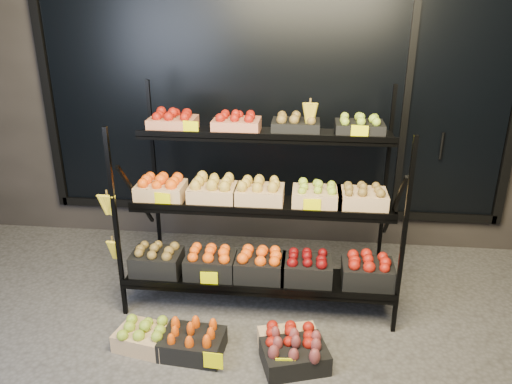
# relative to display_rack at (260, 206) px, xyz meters

# --- Properties ---
(ground) EXTENTS (24.00, 24.00, 0.00)m
(ground) POSITION_rel_display_rack_xyz_m (0.01, -0.60, -0.79)
(ground) COLOR #514F4C
(ground) RESTS_ON ground
(building) EXTENTS (6.00, 2.08, 3.50)m
(building) POSITION_rel_display_rack_xyz_m (0.01, 1.99, 0.96)
(building) COLOR #2D2826
(building) RESTS_ON ground
(display_rack) EXTENTS (2.18, 1.02, 1.67)m
(display_rack) POSITION_rel_display_rack_xyz_m (0.00, 0.00, 0.00)
(display_rack) COLOR black
(display_rack) RESTS_ON ground
(tag_floor_a) EXTENTS (0.13, 0.01, 0.12)m
(tag_floor_a) POSITION_rel_display_rack_xyz_m (-0.21, -1.00, -0.73)
(tag_floor_a) COLOR #E6E500
(tag_floor_a) RESTS_ON ground
(tag_floor_b) EXTENTS (0.13, 0.01, 0.12)m
(tag_floor_b) POSITION_rel_display_rack_xyz_m (0.27, -1.00, -0.73)
(tag_floor_b) COLOR #E6E500
(tag_floor_b) RESTS_ON ground
(floor_crate_left) EXTENTS (0.43, 0.35, 0.20)m
(floor_crate_left) POSITION_rel_display_rack_xyz_m (-0.74, -0.78, -0.70)
(floor_crate_left) COLOR tan
(floor_crate_left) RESTS_ON ground
(floor_crate_midleft) EXTENTS (0.45, 0.35, 0.21)m
(floor_crate_midleft) POSITION_rel_display_rack_xyz_m (-0.39, -0.82, -0.69)
(floor_crate_midleft) COLOR black
(floor_crate_midleft) RESTS_ON ground
(floor_crate_midright) EXTENTS (0.47, 0.40, 0.20)m
(floor_crate_midright) POSITION_rel_display_rack_xyz_m (0.28, -0.75, -0.69)
(floor_crate_midright) COLOR tan
(floor_crate_midright) RESTS_ON ground
(floor_crate_right) EXTENTS (0.50, 0.43, 0.21)m
(floor_crate_right) POSITION_rel_display_rack_xyz_m (0.32, -0.87, -0.69)
(floor_crate_right) COLOR black
(floor_crate_right) RESTS_ON ground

